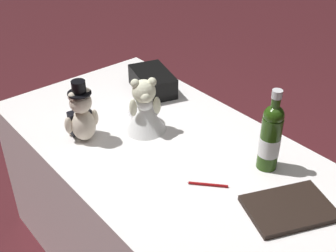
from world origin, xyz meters
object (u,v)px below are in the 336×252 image
object	(u,v)px
champagne_bottle	(271,136)
signing_pen	(207,184)
teddy_bear_bride	(144,106)
gift_case_black	(152,81)
teddy_bear_groom	(82,116)
guestbook	(289,208)

from	to	relation	value
champagne_bottle	signing_pen	bearing A→B (deg)	75.46
teddy_bear_bride	gift_case_black	distance (m)	0.34
signing_pen	teddy_bear_groom	bearing A→B (deg)	18.39
gift_case_black	guestbook	distance (m)	0.98
gift_case_black	champagne_bottle	bearing A→B (deg)	176.73
signing_pen	guestbook	distance (m)	0.30
teddy_bear_bride	teddy_bear_groom	bearing A→B (deg)	67.75
teddy_bear_groom	guestbook	bearing A→B (deg)	-159.47
teddy_bear_groom	gift_case_black	distance (m)	0.50
champagne_bottle	teddy_bear_bride	bearing A→B (deg)	20.38
signing_pen	teddy_bear_bride	bearing A→B (deg)	-7.61
teddy_bear_bride	signing_pen	distance (m)	0.47
teddy_bear_groom	signing_pen	bearing A→B (deg)	-161.61
signing_pen	gift_case_black	size ratio (longest dim) A/B	0.40
teddy_bear_bride	signing_pen	bearing A→B (deg)	172.39
teddy_bear_groom	teddy_bear_bride	distance (m)	0.26
gift_case_black	teddy_bear_groom	bearing A→B (deg)	106.83
teddy_bear_bride	signing_pen	size ratio (longest dim) A/B	2.07
champagne_bottle	gift_case_black	bearing A→B (deg)	-3.27
teddy_bear_bride	guestbook	distance (m)	0.73
teddy_bear_bride	signing_pen	world-z (taller)	teddy_bear_bride
signing_pen	gift_case_black	distance (m)	0.76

